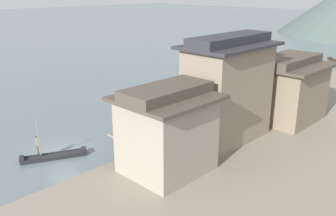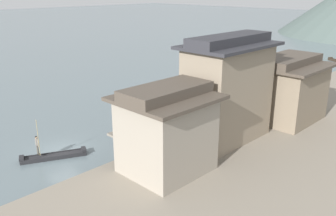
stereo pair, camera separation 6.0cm
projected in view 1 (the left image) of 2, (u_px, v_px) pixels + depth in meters
ground_plane at (62, 151)px, 30.95m from camera, size 400.00×400.00×0.00m
boat_foreground_poled at (54, 156)px, 29.61m from camera, size 3.04×5.06×0.50m
boatman_person at (37, 143)px, 28.80m from camera, size 0.56×0.32×3.04m
boat_moored_nearest at (166, 100)px, 44.18m from camera, size 1.71×5.25×0.42m
boat_moored_second at (269, 95)px, 46.35m from camera, size 1.18×5.40×0.40m
boat_moored_third at (323, 76)px, 56.23m from camera, size 1.86×4.81×0.44m
boat_moored_far at (208, 119)px, 37.94m from camera, size 1.95×5.17×0.40m
house_waterfront_nearest at (167, 130)px, 24.97m from camera, size 6.00×6.37×6.14m
house_waterfront_second at (228, 90)px, 29.94m from camera, size 5.21×8.32×8.74m
house_waterfront_tall at (284, 88)px, 35.13m from camera, size 7.14×7.48×6.14m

